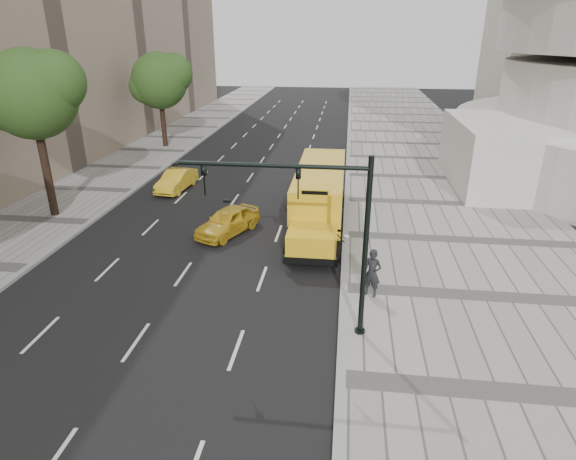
# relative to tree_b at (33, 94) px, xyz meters

# --- Properties ---
(ground) EXTENTS (140.00, 140.00, 0.00)m
(ground) POSITION_rel_tree_b_xyz_m (10.41, -0.85, -6.82)
(ground) COLOR black
(ground) RESTS_ON ground
(sidewalk_museum) EXTENTS (12.00, 140.00, 0.15)m
(sidewalk_museum) POSITION_rel_tree_b_xyz_m (22.41, -0.85, -6.75)
(sidewalk_museum) COLOR gray
(sidewalk_museum) RESTS_ON ground
(sidewalk_far) EXTENTS (6.00, 140.00, 0.15)m
(sidewalk_far) POSITION_rel_tree_b_xyz_m (-0.59, -0.85, -6.75)
(sidewalk_far) COLOR gray
(sidewalk_far) RESTS_ON ground
(curb_museum) EXTENTS (0.30, 140.00, 0.15)m
(curb_museum) POSITION_rel_tree_b_xyz_m (16.41, -0.85, -6.75)
(curb_museum) COLOR gray
(curb_museum) RESTS_ON ground
(curb_far) EXTENTS (0.30, 140.00, 0.15)m
(curb_far) POSITION_rel_tree_b_xyz_m (2.41, -0.85, -6.75)
(curb_far) COLOR gray
(curb_far) RESTS_ON ground
(tree_b) EXTENTS (5.23, 4.65, 9.11)m
(tree_b) POSITION_rel_tree_b_xyz_m (0.00, 0.00, 0.00)
(tree_b) COLOR black
(tree_b) RESTS_ON ground
(tree_c) EXTENTS (5.37, 4.77, 8.20)m
(tree_c) POSITION_rel_tree_b_xyz_m (0.00, 17.70, -0.96)
(tree_c) COLOR black
(tree_c) RESTS_ON ground
(school_bus) EXTENTS (2.96, 11.56, 3.19)m
(school_bus) POSITION_rel_tree_b_xyz_m (14.91, 1.10, -5.06)
(school_bus) COLOR gold
(school_bus) RESTS_ON ground
(taxi_near) EXTENTS (3.20, 4.37, 1.38)m
(taxi_near) POSITION_rel_tree_b_xyz_m (10.31, -1.16, -6.13)
(taxi_near) COLOR gold
(taxi_near) RESTS_ON ground
(taxi_far) EXTENTS (1.82, 4.17, 1.33)m
(taxi_far) POSITION_rel_tree_b_xyz_m (5.15, 5.69, -6.15)
(taxi_far) COLOR gold
(taxi_far) RESTS_ON ground
(pedestrian) EXTENTS (0.84, 0.71, 1.95)m
(pedestrian) POSITION_rel_tree_b_xyz_m (17.47, -6.94, -5.69)
(pedestrian) COLOR black
(pedestrian) RESTS_ON sidewalk_museum
(traffic_signal) EXTENTS (6.18, 0.36, 6.40)m
(traffic_signal) POSITION_rel_tree_b_xyz_m (15.60, -9.53, -2.73)
(traffic_signal) COLOR black
(traffic_signal) RESTS_ON ground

